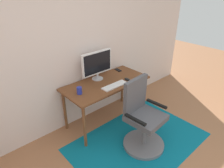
{
  "coord_description": "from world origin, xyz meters",
  "views": [
    {
      "loc": [
        -1.29,
        -0.38,
        2.18
      ],
      "look_at": [
        0.44,
        1.55,
        0.83
      ],
      "focal_mm": 32.61,
      "sensor_mm": 36.0,
      "label": 1
    }
  ],
  "objects_px": {
    "cell_phone": "(118,70)",
    "keyboard": "(115,86)",
    "coffee_cup": "(79,91)",
    "office_chair": "(142,122)",
    "desk": "(106,87)",
    "computer_mouse": "(127,79)",
    "monitor": "(97,64)"
  },
  "relations": [
    {
      "from": "desk",
      "to": "monitor",
      "type": "relative_size",
      "value": 2.48
    },
    {
      "from": "computer_mouse",
      "to": "office_chair",
      "type": "height_order",
      "value": "office_chair"
    },
    {
      "from": "keyboard",
      "to": "cell_phone",
      "type": "xyz_separation_m",
      "value": [
        0.45,
        0.4,
        -0.0
      ]
    },
    {
      "from": "keyboard",
      "to": "cell_phone",
      "type": "bearing_deg",
      "value": 41.61
    },
    {
      "from": "cell_phone",
      "to": "office_chair",
      "type": "bearing_deg",
      "value": -107.69
    },
    {
      "from": "monitor",
      "to": "keyboard",
      "type": "relative_size",
      "value": 1.29
    },
    {
      "from": "keyboard",
      "to": "desk",
      "type": "bearing_deg",
      "value": 94.03
    },
    {
      "from": "computer_mouse",
      "to": "coffee_cup",
      "type": "height_order",
      "value": "coffee_cup"
    },
    {
      "from": "desk",
      "to": "keyboard",
      "type": "distance_m",
      "value": 0.2
    },
    {
      "from": "keyboard",
      "to": "coffee_cup",
      "type": "xyz_separation_m",
      "value": [
        -0.53,
        0.16,
        0.04
      ]
    },
    {
      "from": "coffee_cup",
      "to": "office_chair",
      "type": "distance_m",
      "value": 0.99
    },
    {
      "from": "computer_mouse",
      "to": "coffee_cup",
      "type": "bearing_deg",
      "value": 169.81
    },
    {
      "from": "desk",
      "to": "cell_phone",
      "type": "relative_size",
      "value": 9.83
    },
    {
      "from": "computer_mouse",
      "to": "keyboard",
      "type": "bearing_deg",
      "value": -176.92
    },
    {
      "from": "coffee_cup",
      "to": "keyboard",
      "type": "bearing_deg",
      "value": -17.06
    },
    {
      "from": "cell_phone",
      "to": "keyboard",
      "type": "bearing_deg",
      "value": -130.95
    },
    {
      "from": "cell_phone",
      "to": "desk",
      "type": "bearing_deg",
      "value": -147.62
    },
    {
      "from": "desk",
      "to": "computer_mouse",
      "type": "height_order",
      "value": "computer_mouse"
    },
    {
      "from": "computer_mouse",
      "to": "office_chair",
      "type": "distance_m",
      "value": 0.76
    },
    {
      "from": "desk",
      "to": "cell_phone",
      "type": "height_order",
      "value": "cell_phone"
    },
    {
      "from": "computer_mouse",
      "to": "office_chair",
      "type": "bearing_deg",
      "value": -116.33
    },
    {
      "from": "desk",
      "to": "office_chair",
      "type": "relative_size",
      "value": 1.34
    },
    {
      "from": "keyboard",
      "to": "monitor",
      "type": "bearing_deg",
      "value": 95.75
    },
    {
      "from": "desk",
      "to": "keyboard",
      "type": "height_order",
      "value": "keyboard"
    },
    {
      "from": "coffee_cup",
      "to": "desk",
      "type": "bearing_deg",
      "value": 2.62
    },
    {
      "from": "keyboard",
      "to": "coffee_cup",
      "type": "relative_size",
      "value": 4.1
    },
    {
      "from": "monitor",
      "to": "cell_phone",
      "type": "relative_size",
      "value": 3.96
    },
    {
      "from": "monitor",
      "to": "cell_phone",
      "type": "distance_m",
      "value": 0.55
    },
    {
      "from": "computer_mouse",
      "to": "desk",
      "type": "bearing_deg",
      "value": 150.45
    },
    {
      "from": "monitor",
      "to": "office_chair",
      "type": "relative_size",
      "value": 0.54
    },
    {
      "from": "cell_phone",
      "to": "office_chair",
      "type": "relative_size",
      "value": 0.14
    },
    {
      "from": "keyboard",
      "to": "computer_mouse",
      "type": "xyz_separation_m",
      "value": [
        0.29,
        0.02,
        0.01
      ]
    }
  ]
}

